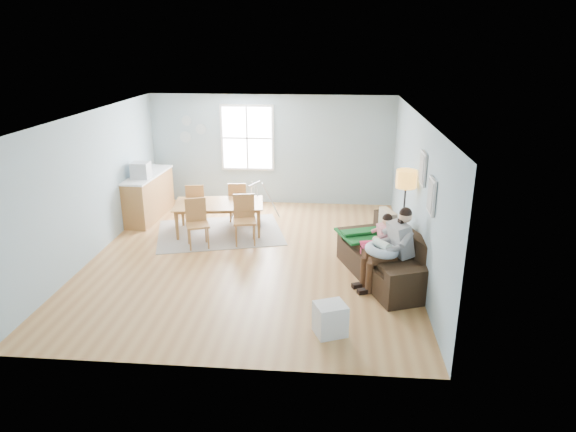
# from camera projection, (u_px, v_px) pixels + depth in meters

# --- Properties ---
(room) EXTENTS (8.40, 9.40, 3.90)m
(room) POSITION_uv_depth(u_px,v_px,m) (248.00, 131.00, 9.03)
(room) COLOR #A96F3C
(window) EXTENTS (1.32, 0.08, 1.62)m
(window) POSITION_uv_depth(u_px,v_px,m) (247.00, 138.00, 12.59)
(window) COLOR silver
(window) RESTS_ON room
(pictures) EXTENTS (0.05, 1.34, 0.74)m
(pictures) POSITION_uv_depth(u_px,v_px,m) (427.00, 181.00, 7.98)
(pictures) COLOR silver
(pictures) RESTS_ON room
(wall_plates) EXTENTS (0.67, 0.02, 0.66)m
(wall_plates) POSITION_uv_depth(u_px,v_px,m) (191.00, 130.00, 12.65)
(wall_plates) COLOR #95ABB3
(wall_plates) RESTS_ON room
(sofa) EXTENTS (1.65, 2.38, 0.88)m
(sofa) POSITION_uv_depth(u_px,v_px,m) (389.00, 261.00, 8.87)
(sofa) COLOR black
(sofa) RESTS_ON room
(green_throw) EXTENTS (1.24, 1.15, 0.04)m
(green_throw) POSITION_uv_depth(u_px,v_px,m) (367.00, 234.00, 9.42)
(green_throw) COLOR #145823
(green_throw) RESTS_ON sofa
(beige_pillow) EXTENTS (0.29, 0.51, 0.50)m
(beige_pillow) POSITION_uv_depth(u_px,v_px,m) (387.00, 223.00, 9.29)
(beige_pillow) COLOR #C6B797
(beige_pillow) RESTS_ON sofa
(father) EXTENTS (1.02, 0.70, 1.38)m
(father) POSITION_uv_depth(u_px,v_px,m) (391.00, 246.00, 8.40)
(father) COLOR #979799
(father) RESTS_ON sofa
(nursing_pillow) EXTENTS (0.72, 0.71, 0.23)m
(nursing_pillow) POSITION_uv_depth(u_px,v_px,m) (382.00, 250.00, 8.38)
(nursing_pillow) COLOR silver
(nursing_pillow) RESTS_ON father
(infant) EXTENTS (0.30, 0.39, 0.15)m
(infant) POSITION_uv_depth(u_px,v_px,m) (381.00, 244.00, 8.38)
(infant) COLOR white
(infant) RESTS_ON nursing_pillow
(toddler) EXTENTS (0.60, 0.37, 0.90)m
(toddler) POSITION_uv_depth(u_px,v_px,m) (381.00, 234.00, 8.89)
(toddler) COLOR silver
(toddler) RESTS_ON sofa
(floor_lamp) EXTENTS (0.36, 0.36, 1.77)m
(floor_lamp) POSITION_uv_depth(u_px,v_px,m) (406.00, 187.00, 9.08)
(floor_lamp) COLOR black
(floor_lamp) RESTS_ON room
(storage_cube) EXTENTS (0.53, 0.50, 0.46)m
(storage_cube) POSITION_uv_depth(u_px,v_px,m) (330.00, 319.00, 7.19)
(storage_cube) COLOR white
(storage_cube) RESTS_ON room
(rug) EXTENTS (3.04, 2.60, 0.01)m
(rug) POSITION_uv_depth(u_px,v_px,m) (220.00, 232.00, 11.05)
(rug) COLOR gray
(rug) RESTS_ON room
(dining_table) EXTENTS (1.99, 1.29, 0.66)m
(dining_table) POSITION_uv_depth(u_px,v_px,m) (219.00, 218.00, 10.95)
(dining_table) COLOR olive
(dining_table) RESTS_ON rug
(chair_sw) EXTENTS (0.56, 0.56, 0.96)m
(chair_sw) POSITION_uv_depth(u_px,v_px,m) (197.00, 220.00, 10.19)
(chair_sw) COLOR olive
(chair_sw) RESTS_ON rug
(chair_se) EXTENTS (0.53, 0.53, 1.00)m
(chair_se) POSITION_uv_depth(u_px,v_px,m) (244.00, 216.00, 10.36)
(chair_se) COLOR olive
(chair_se) RESTS_ON rug
(chair_nw) EXTENTS (0.49, 0.49, 0.94)m
(chair_nw) POSITION_uv_depth(u_px,v_px,m) (196.00, 201.00, 11.40)
(chair_nw) COLOR olive
(chair_nw) RESTS_ON rug
(chair_ne) EXTENTS (0.47, 0.47, 0.92)m
(chair_ne) POSITION_uv_depth(u_px,v_px,m) (238.00, 199.00, 11.56)
(chair_ne) COLOR olive
(chair_ne) RESTS_ON rug
(counter) EXTENTS (0.64, 1.89, 1.04)m
(counter) POSITION_uv_depth(u_px,v_px,m) (149.00, 196.00, 11.83)
(counter) COLOR olive
(counter) RESTS_ON room
(monitor) EXTENTS (0.38, 0.36, 0.35)m
(monitor) POSITION_uv_depth(u_px,v_px,m) (141.00, 170.00, 11.28)
(monitor) COLOR #A9AAAE
(monitor) RESTS_ON counter
(baby_swing) EXTENTS (1.12, 1.13, 0.87)m
(baby_swing) POSITION_uv_depth(u_px,v_px,m) (255.00, 204.00, 11.70)
(baby_swing) COLOR #A9AAAE
(baby_swing) RESTS_ON room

